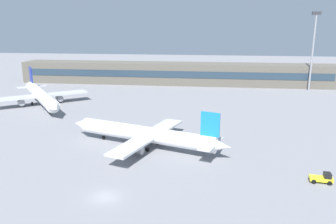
{
  "coord_description": "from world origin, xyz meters",
  "views": [
    {
      "loc": [
        15.18,
        -44.37,
        25.24
      ],
      "look_at": [
        4.43,
        40.0,
        3.0
      ],
      "focal_mm": 36.17,
      "sensor_mm": 36.0,
      "label": 1
    }
  ],
  "objects_px": {
    "airplane_near": "(144,134)",
    "floodlight_tower_west": "(313,47)",
    "airplane_mid": "(41,96)",
    "baggage_tug_yellow": "(323,178)"
  },
  "relations": [
    {
      "from": "airplane_near",
      "to": "floodlight_tower_west",
      "type": "distance_m",
      "value": 87.53
    },
    {
      "from": "airplane_near",
      "to": "airplane_mid",
      "type": "distance_m",
      "value": 51.42
    },
    {
      "from": "baggage_tug_yellow",
      "to": "floodlight_tower_west",
      "type": "xyz_separation_m",
      "value": [
        19.32,
        82.09,
        16.09
      ]
    },
    {
      "from": "airplane_mid",
      "to": "baggage_tug_yellow",
      "type": "relative_size",
      "value": 9.49
    },
    {
      "from": "baggage_tug_yellow",
      "to": "floodlight_tower_west",
      "type": "relative_size",
      "value": 0.13
    },
    {
      "from": "airplane_near",
      "to": "baggage_tug_yellow",
      "type": "height_order",
      "value": "airplane_near"
    },
    {
      "from": "floodlight_tower_west",
      "to": "airplane_mid",
      "type": "bearing_deg",
      "value": -158.09
    },
    {
      "from": "airplane_near",
      "to": "airplane_mid",
      "type": "bearing_deg",
      "value": 140.57
    },
    {
      "from": "airplane_near",
      "to": "airplane_mid",
      "type": "height_order",
      "value": "airplane_mid"
    },
    {
      "from": "baggage_tug_yellow",
      "to": "airplane_near",
      "type": "bearing_deg",
      "value": 158.4
    }
  ]
}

